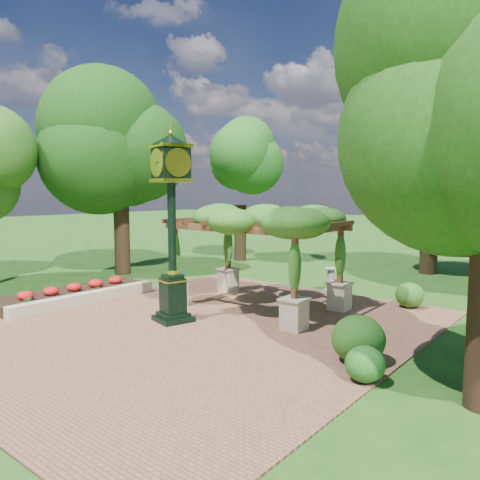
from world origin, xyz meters
The scene contains 13 objects.
ground centered at (0.00, 0.00, 0.00)m, with size 120.00×120.00×0.00m, color #1E4714.
brick_plaza centered at (0.00, 1.00, 0.02)m, with size 10.00×12.00×0.04m, color brown.
border_wall centered at (-4.60, 0.50, 0.20)m, with size 0.35×5.00×0.40m, color #C6B793.
flower_bed centered at (-5.50, 0.50, 0.18)m, with size 1.50×5.00×0.36m, color red.
pedestal_clock centered at (-1.03, 0.87, 3.06)m, with size 1.24×1.24×5.13m.
pergola centered at (-0.20, 3.51, 2.59)m, with size 5.05×3.23×3.14m.
sundial centered at (0.45, 7.06, 0.38)m, with size 0.50×0.50×0.88m.
shrub_front centered at (4.78, 0.28, 0.38)m, with size 0.75×0.75×0.67m, color #1F5618.
shrub_mid centered at (4.26, 1.12, 0.54)m, with size 1.10×1.10×0.99m, color #1F4C15.
shrub_back centered at (3.47, 6.44, 0.42)m, with size 0.85×0.85×0.77m, color #295A1A.
tree_west_near centered at (-8.36, 4.71, 5.48)m, with size 4.84×4.84×7.97m.
tree_west_far centered at (-6.94, 11.09, 5.07)m, with size 3.26×3.26×7.42m.
tree_north centered at (1.93, 13.18, 5.43)m, with size 3.91×3.91×7.96m.
Camera 1 is at (8.25, -7.67, 3.55)m, focal length 35.00 mm.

